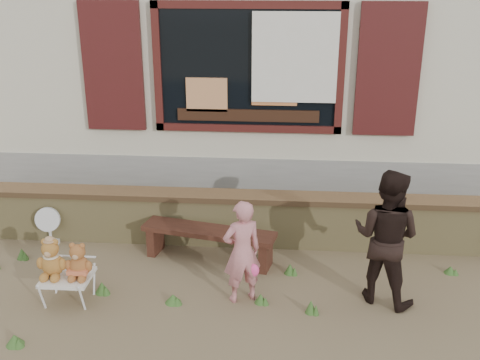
# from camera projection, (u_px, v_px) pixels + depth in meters

# --- Properties ---
(ground) EXTENTS (80.00, 80.00, 0.00)m
(ground) POSITION_uv_depth(u_px,v_px,m) (236.00, 283.00, 6.21)
(ground) COLOR brown
(ground) RESTS_ON ground
(shopfront) EXTENTS (8.04, 5.13, 4.00)m
(shopfront) POSITION_uv_depth(u_px,v_px,m) (258.00, 48.00, 9.70)
(shopfront) COLOR #BBB297
(shopfront) RESTS_ON ground
(brick_wall) EXTENTS (7.10, 0.36, 0.67)m
(brick_wall) POSITION_uv_depth(u_px,v_px,m) (243.00, 218.00, 7.03)
(brick_wall) COLOR tan
(brick_wall) RESTS_ON ground
(bench) EXTENTS (1.63, 0.67, 0.41)m
(bench) POSITION_uv_depth(u_px,v_px,m) (209.00, 237.00, 6.61)
(bench) COLOR #361B13
(bench) RESTS_ON ground
(folding_chair) EXTENTS (0.49, 0.44, 0.30)m
(folding_chair) POSITION_uv_depth(u_px,v_px,m) (68.00, 278.00, 5.79)
(folding_chair) COLOR silver
(folding_chair) RESTS_ON ground
(teddy_bear_left) EXTENTS (0.31, 0.27, 0.42)m
(teddy_bear_left) POSITION_uv_depth(u_px,v_px,m) (52.00, 257.00, 5.71)
(teddy_bear_left) COLOR brown
(teddy_bear_left) RESTS_ON folding_chair
(teddy_bear_right) EXTENTS (0.29, 0.25, 0.39)m
(teddy_bear_right) POSITION_uv_depth(u_px,v_px,m) (79.00, 259.00, 5.70)
(teddy_bear_right) COLOR brown
(teddy_bear_right) RESTS_ON folding_chair
(child) EXTENTS (0.48, 0.41, 1.12)m
(child) POSITION_uv_depth(u_px,v_px,m) (242.00, 252.00, 5.72)
(child) COLOR #D27D82
(child) RESTS_ON ground
(adult) EXTENTS (0.88, 0.81, 1.44)m
(adult) POSITION_uv_depth(u_px,v_px,m) (386.00, 237.00, 5.68)
(adult) COLOR black
(adult) RESTS_ON ground
(fan_left) EXTENTS (0.32, 0.21, 0.50)m
(fan_left) POSITION_uv_depth(u_px,v_px,m) (49.00, 225.00, 7.03)
(fan_left) COLOR silver
(fan_left) RESTS_ON ground
(grass_tufts) EXTENTS (5.39, 1.81, 0.15)m
(grass_tufts) POSITION_uv_depth(u_px,v_px,m) (153.00, 286.00, 6.05)
(grass_tufts) COLOR #385F26
(grass_tufts) RESTS_ON ground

